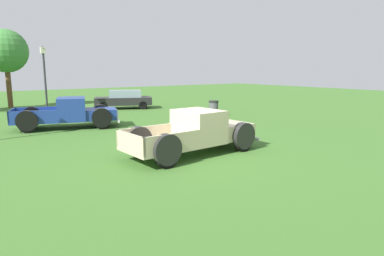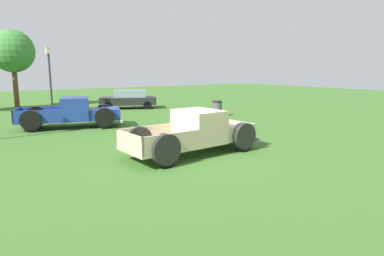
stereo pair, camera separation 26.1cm
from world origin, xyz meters
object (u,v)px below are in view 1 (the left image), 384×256
Objects in this scene: pickup_truck_behind_left at (73,113)px; trash_can at (214,109)px; sedan_distant_a at (124,99)px; pickup_truck_foreground at (200,132)px; oak_tree_east at (6,51)px; lamp_post_far at (45,80)px.

pickup_truck_behind_left is 5.41× the size of trash_can.
pickup_truck_behind_left is at bearing -131.84° from sedan_distant_a.
pickup_truck_behind_left is at bearing 173.78° from trash_can.
pickup_truck_foreground is 0.96× the size of pickup_truck_behind_left.
oak_tree_east is (-1.20, 11.59, 3.39)m from pickup_truck_behind_left.
sedan_distant_a is (5.37, 6.00, -0.01)m from pickup_truck_behind_left.
lamp_post_far reaches higher than sedan_distant_a.
sedan_distant_a is 5.62m from lamp_post_far.
trash_can is at bearing 47.76° from pickup_truck_foreground.
pickup_truck_foreground is 7.82m from pickup_truck_behind_left.
oak_tree_east reaches higher than pickup_truck_foreground.
pickup_truck_foreground is at bearing -80.35° from oak_tree_east.
pickup_truck_behind_left is 0.90× the size of oak_tree_east.
oak_tree_east reaches higher than pickup_truck_behind_left.
pickup_truck_behind_left is (-2.05, 7.55, 0.00)m from pickup_truck_foreground.
pickup_truck_foreground is 1.18× the size of lamp_post_far.
pickup_truck_behind_left is 8.05m from sedan_distant_a.
pickup_truck_foreground reaches higher than sedan_distant_a.
pickup_truck_behind_left reaches higher than sedan_distant_a.
pickup_truck_foreground is at bearing -132.24° from trash_can.
trash_can is 15.98m from oak_tree_east.
pickup_truck_foreground is at bearing -74.81° from pickup_truck_behind_left.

